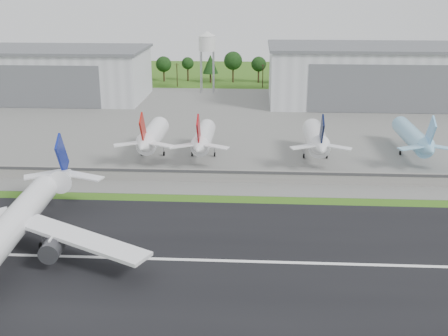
# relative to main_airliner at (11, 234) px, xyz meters

# --- Properties ---
(ground) EXTENTS (600.00, 600.00, 0.00)m
(ground) POSITION_rel_main_airliner_xyz_m (27.80, -9.56, -4.89)
(ground) COLOR #3B6217
(ground) RESTS_ON ground
(runway) EXTENTS (320.00, 60.00, 0.10)m
(runway) POSITION_rel_main_airliner_xyz_m (27.80, 0.44, -4.84)
(runway) COLOR black
(runway) RESTS_ON ground
(runway_centerline) EXTENTS (220.00, 1.00, 0.02)m
(runway_centerline) POSITION_rel_main_airliner_xyz_m (27.80, 0.44, -4.78)
(runway_centerline) COLOR white
(runway_centerline) RESTS_ON runway
(apron) EXTENTS (320.00, 150.00, 0.10)m
(apron) POSITION_rel_main_airliner_xyz_m (27.80, 110.44, -4.84)
(apron) COLOR slate
(apron) RESTS_ON ground
(blast_fence) EXTENTS (240.00, 0.61, 3.50)m
(blast_fence) POSITION_rel_main_airliner_xyz_m (27.80, 45.42, -3.09)
(blast_fence) COLOR gray
(blast_fence) RESTS_ON ground
(hangar_west) EXTENTS (97.00, 44.00, 23.20)m
(hangar_west) POSITION_rel_main_airliner_xyz_m (-52.20, 155.35, 6.74)
(hangar_west) COLOR silver
(hangar_west) RESTS_ON ground
(hangar_east) EXTENTS (102.00, 47.00, 25.20)m
(hangar_east) POSITION_rel_main_airliner_xyz_m (102.80, 155.35, 7.73)
(hangar_east) COLOR silver
(hangar_east) RESTS_ON ground
(water_tower) EXTENTS (8.40, 8.40, 29.40)m
(water_tower) POSITION_rel_main_airliner_xyz_m (22.80, 175.44, 19.66)
(water_tower) COLOR #99999E
(water_tower) RESTS_ON ground
(utility_poles) EXTENTS (230.00, 3.00, 12.00)m
(utility_poles) POSITION_rel_main_airliner_xyz_m (27.80, 190.44, -4.89)
(utility_poles) COLOR black
(utility_poles) RESTS_ON ground
(treeline) EXTENTS (320.00, 16.00, 22.00)m
(treeline) POSITION_rel_main_airliner_xyz_m (27.80, 205.44, -4.89)
(treeline) COLOR black
(treeline) RESTS_ON ground
(main_airliner) EXTENTS (57.16, 59.25, 18.17)m
(main_airliner) POSITION_rel_main_airliner_xyz_m (0.00, 0.00, 0.00)
(main_airliner) COLOR white
(main_airliner) RESTS_ON runway
(parked_jet_red_a) EXTENTS (7.36, 31.29, 16.88)m
(parked_jet_red_a) POSITION_rel_main_airliner_xyz_m (15.06, 67.02, 1.47)
(parked_jet_red_a) COLOR white
(parked_jet_red_a) RESTS_ON ground
(parked_jet_red_b) EXTENTS (7.36, 31.29, 16.59)m
(parked_jet_red_b) POSITION_rel_main_airliner_xyz_m (30.81, 66.98, 1.19)
(parked_jet_red_b) COLOR white
(parked_jet_red_b) RESTS_ON ground
(parked_jet_navy) EXTENTS (7.36, 31.29, 16.93)m
(parked_jet_navy) POSITION_rel_main_airliner_xyz_m (65.08, 67.03, 1.52)
(parked_jet_navy) COLOR white
(parked_jet_navy) RESTS_ON ground
(parked_jet_skyblue) EXTENTS (7.36, 37.29, 16.60)m
(parked_jet_skyblue) POSITION_rel_main_airliner_xyz_m (95.26, 71.98, 1.15)
(parked_jet_skyblue) COLOR #84C0E4
(parked_jet_skyblue) RESTS_ON ground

